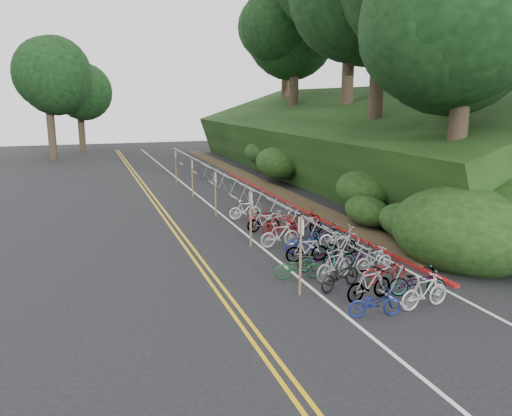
# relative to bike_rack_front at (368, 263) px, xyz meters

# --- Properties ---
(ground) EXTENTS (120.00, 120.00, 0.00)m
(ground) POSITION_rel_bike_rack_front_xyz_m (-3.00, 0.64, -0.77)
(ground) COLOR black
(ground) RESTS_ON ground
(road_markings) EXTENTS (7.47, 80.00, 0.01)m
(road_markings) POSITION_rel_bike_rack_front_xyz_m (-2.37, 10.74, -0.76)
(road_markings) COLOR gold
(road_markings) RESTS_ON ground
(red_curb) EXTENTS (0.25, 28.00, 0.10)m
(red_curb) POSITION_rel_bike_rack_front_xyz_m (2.70, 12.64, -0.72)
(red_curb) COLOR maroon
(red_curb) RESTS_ON ground
(embankment) EXTENTS (14.30, 48.14, 9.11)m
(embankment) POSITION_rel_bike_rack_front_xyz_m (9.96, 19.68, 1.80)
(embankment) COLOR black
(embankment) RESTS_ON ground
(tree_cluster) EXTENTS (33.20, 54.67, 19.74)m
(tree_cluster) POSITION_rel_bike_rack_front_xyz_m (6.76, 22.68, 11.52)
(tree_cluster) COLOR #2D2319
(tree_cluster) RESTS_ON ground
(bike_rack_front) EXTENTS (1.09, 2.65, 1.06)m
(bike_rack_front) POSITION_rel_bike_rack_front_xyz_m (0.00, 0.00, 0.00)
(bike_rack_front) COLOR gray
(bike_rack_front) RESTS_ON ground
(bike_racks_rest) EXTENTS (1.14, 23.00, 1.17)m
(bike_racks_rest) POSITION_rel_bike_rack_front_xyz_m (-0.00, 13.64, 0.09)
(bike_racks_rest) COLOR gray
(bike_racks_rest) RESTS_ON ground
(signpost_near) EXTENTS (0.08, 0.40, 2.69)m
(signpost_near) POSITION_rel_bike_rack_front_xyz_m (-2.63, -0.12, 0.76)
(signpost_near) COLOR brown
(signpost_near) RESTS_ON ground
(signposts_rest) EXTENTS (0.08, 18.40, 2.50)m
(signposts_rest) POSITION_rel_bike_rack_front_xyz_m (-2.40, 14.64, 0.66)
(signposts_rest) COLOR brown
(signposts_rest) RESTS_ON ground
(bike_front) EXTENTS (0.92, 1.76, 0.88)m
(bike_front) POSITION_rel_bike_rack_front_xyz_m (-2.07, 1.28, -0.33)
(bike_front) COLOR #144C1E
(bike_front) RESTS_ON ground
(bike_valet) EXTENTS (3.41, 14.67, 1.08)m
(bike_valet) POSITION_rel_bike_rack_front_xyz_m (-0.08, 3.35, -0.28)
(bike_valet) COLOR navy
(bike_valet) RESTS_ON ground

